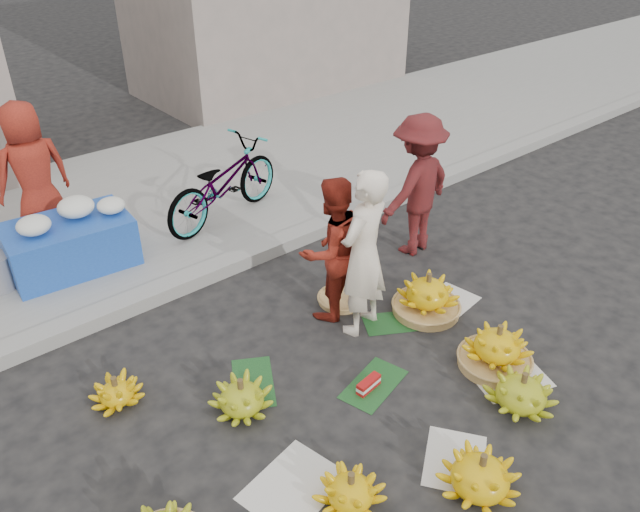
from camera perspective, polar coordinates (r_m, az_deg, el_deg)
ground at (r=5.77m, az=4.25°, el=-10.17°), size 80.00×80.00×0.00m
curb at (r=7.14m, az=-7.93°, el=-0.59°), size 40.00×0.25×0.15m
sidewalk at (r=8.80m, az=-15.39°, el=4.92°), size 40.00×4.00×0.12m
newspaper_scatter at (r=5.39m, az=10.29°, el=-14.36°), size 3.20×1.80×0.00m
banana_leaves at (r=5.83m, az=2.16°, el=-9.58°), size 2.00×1.00×0.00m
banana_bunch_1 at (r=4.69m, az=2.82°, el=-20.65°), size 0.53×0.53×0.30m
banana_bunch_2 at (r=4.86m, az=14.46°, el=-18.86°), size 0.63×0.63×0.37m
banana_bunch_3 at (r=5.55m, az=17.94°, el=-11.77°), size 0.69×0.69×0.36m
banana_bunch_4 at (r=5.88m, az=15.85°, el=-8.15°), size 0.66×0.66×0.45m
banana_bunch_5 at (r=6.40m, az=9.78°, el=-3.60°), size 0.79×0.79×0.46m
banana_bunch_6 at (r=5.32m, az=-7.19°, el=-12.69°), size 0.66×0.66×0.33m
banana_bunch_7 at (r=5.64m, az=-18.12°, el=-11.73°), size 0.53×0.53×0.27m
basket_spare at (r=6.56m, az=1.98°, el=-3.96°), size 0.62×0.62×0.06m
incense_stack at (r=5.53m, az=4.47°, el=-11.59°), size 0.26×0.12×0.10m
vendor_cream at (r=5.77m, az=3.99°, el=0.19°), size 0.70×0.55×1.68m
vendor_red at (r=6.01m, az=1.11°, el=0.57°), size 0.75×0.60×1.49m
man_striped at (r=7.18m, az=8.86°, el=6.37°), size 1.13×0.72×1.66m
flower_table at (r=7.30m, az=-21.86°, el=1.28°), size 1.36×0.92×0.75m
flower_vendor at (r=7.80m, az=-24.76°, el=6.84°), size 0.83×0.56×1.66m
bicycle at (r=7.79m, az=-8.89°, el=6.64°), size 1.09×1.96×0.98m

